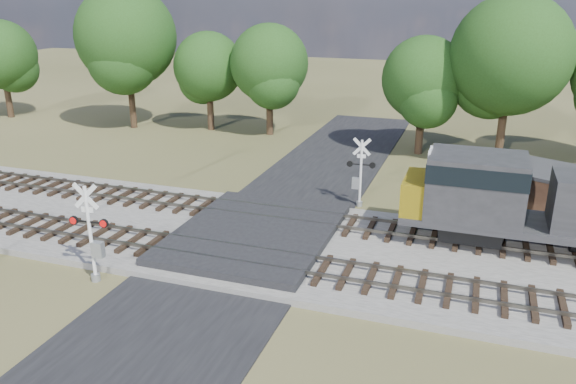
% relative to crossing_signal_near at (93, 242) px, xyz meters
% --- Properties ---
extents(ground, '(160.00, 160.00, 0.00)m').
position_rel_crossing_signal_near_xyz_m(ground, '(4.58, 5.19, -1.75)').
color(ground, '#434424').
rests_on(ground, ground).
extents(ballast_bed, '(140.00, 10.00, 0.30)m').
position_rel_crossing_signal_near_xyz_m(ballast_bed, '(14.58, 5.69, -1.60)').
color(ballast_bed, gray).
rests_on(ballast_bed, ground).
extents(road, '(7.00, 60.00, 0.08)m').
position_rel_crossing_signal_near_xyz_m(road, '(4.58, 5.19, -1.71)').
color(road, black).
rests_on(road, ground).
extents(crossing_panel, '(7.00, 9.00, 0.62)m').
position_rel_crossing_signal_near_xyz_m(crossing_panel, '(4.58, 5.69, -1.43)').
color(crossing_panel, '#262628').
rests_on(crossing_panel, ground).
extents(track_near, '(140.00, 2.60, 0.33)m').
position_rel_crossing_signal_near_xyz_m(track_near, '(7.70, 3.19, -1.34)').
color(track_near, black).
rests_on(track_near, ballast_bed).
extents(track_far, '(140.00, 2.60, 0.33)m').
position_rel_crossing_signal_near_xyz_m(track_far, '(7.70, 8.19, -1.34)').
color(track_far, black).
rests_on(track_far, ballast_bed).
extents(crossing_signal_near, '(1.70, 0.38, 4.21)m').
position_rel_crossing_signal_near_xyz_m(crossing_signal_near, '(0.00, 0.00, 0.00)').
color(crossing_signal_near, silver).
rests_on(crossing_signal_near, ground).
extents(crossing_signal_far, '(1.56, 0.34, 3.87)m').
position_rel_crossing_signal_near_xyz_m(crossing_signal_far, '(8.16, 11.90, -0.14)').
color(crossing_signal_far, silver).
rests_on(crossing_signal_far, ground).
extents(equipment_shed, '(5.10, 5.10, 2.62)m').
position_rel_crossing_signal_near_xyz_m(equipment_shed, '(17.28, 13.65, -0.42)').
color(equipment_shed, '#452C1D').
rests_on(equipment_shed, ground).
extents(treeline, '(85.40, 11.39, 11.89)m').
position_rel_crossing_signal_near_xyz_m(treeline, '(10.09, 24.89, 4.67)').
color(treeline, black).
rests_on(treeline, ground).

